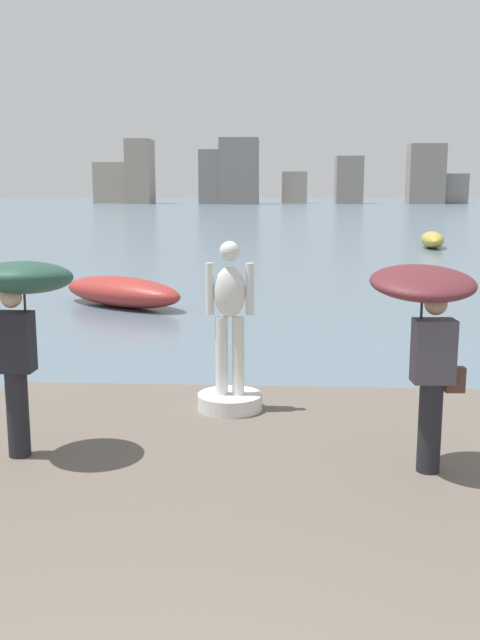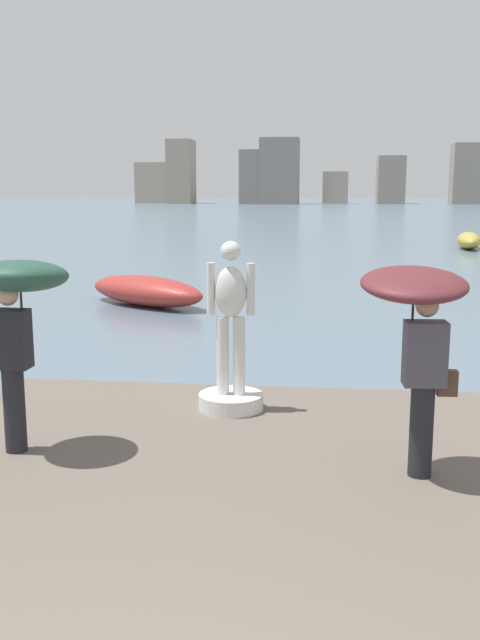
{
  "view_description": "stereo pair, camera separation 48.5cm",
  "coord_description": "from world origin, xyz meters",
  "px_view_note": "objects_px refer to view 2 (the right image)",
  "views": [
    {
      "loc": [
        0.46,
        -1.81,
        3.07
      ],
      "look_at": [
        0.0,
        6.38,
        1.55
      ],
      "focal_mm": 40.04,
      "sensor_mm": 36.0,
      "label": 1
    },
    {
      "loc": [
        0.95,
        -1.77,
        3.07
      ],
      "look_at": [
        0.0,
        6.38,
        1.55
      ],
      "focal_mm": 40.04,
      "sensor_mm": 36.0,
      "label": 2
    }
  ],
  "objects_px": {
    "boat_mid": "(469,240)",
    "statue_white_figure": "(231,354)",
    "boat_leftward": "(146,291)",
    "onlooker_left": "(18,300)",
    "onlooker_right": "(418,317)"
  },
  "relations": [
    {
      "from": "boat_mid",
      "to": "statue_white_figure",
      "type": "bearing_deg",
      "value": -106.13
    },
    {
      "from": "statue_white_figure",
      "to": "boat_leftward",
      "type": "xyz_separation_m",
      "value": [
        -3.56,
        9.97,
        -0.7
      ]
    },
    {
      "from": "onlooker_left",
      "to": "boat_mid",
      "type": "distance_m",
      "value": 32.84
    },
    {
      "from": "onlooker_left",
      "to": "boat_mid",
      "type": "bearing_deg",
      "value": 71.43
    },
    {
      "from": "onlooker_right",
      "to": "boat_mid",
      "type": "relative_size",
      "value": 0.53
    },
    {
      "from": "onlooker_left",
      "to": "onlooker_right",
      "type": "distance_m",
      "value": 3.89
    },
    {
      "from": "statue_white_figure",
      "to": "onlooker_right",
      "type": "distance_m",
      "value": 2.79
    },
    {
      "from": "statue_white_figure",
      "to": "onlooker_right",
      "type": "bearing_deg",
      "value": -42.98
    },
    {
      "from": "statue_white_figure",
      "to": "onlooker_right",
      "type": "xyz_separation_m",
      "value": [
        1.95,
        -1.82,
        0.82
      ]
    },
    {
      "from": "boat_leftward",
      "to": "boat_mid",
      "type": "bearing_deg",
      "value": 58.2
    },
    {
      "from": "onlooker_right",
      "to": "onlooker_left",
      "type": "bearing_deg",
      "value": 177.36
    },
    {
      "from": "onlooker_right",
      "to": "boat_mid",
      "type": "bearing_deg",
      "value": 78.14
    },
    {
      "from": "statue_white_figure",
      "to": "onlooker_right",
      "type": "height_order",
      "value": "statue_white_figure"
    },
    {
      "from": "statue_white_figure",
      "to": "boat_leftward",
      "type": "bearing_deg",
      "value": 109.67
    },
    {
      "from": "statue_white_figure",
      "to": "boat_mid",
      "type": "relative_size",
      "value": 0.54
    }
  ]
}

